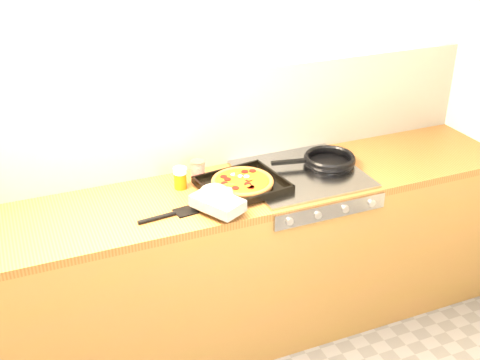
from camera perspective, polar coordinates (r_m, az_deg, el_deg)
name	(u,v)px	position (r m, az deg, el deg)	size (l,w,h in m)	color
room_shell	(199,123)	(3.08, -3.95, 5.40)	(3.20, 3.20, 3.20)	white
counter_run	(221,266)	(3.18, -1.81, -8.20)	(3.20, 0.62, 0.90)	brown
stovetop	(301,174)	(3.11, 5.82, 0.56)	(0.60, 0.56, 0.02)	#98999E
pizza_on_tray	(235,188)	(2.88, -0.49, -0.72)	(0.52, 0.50, 0.07)	black
frying_pan	(328,160)	(3.20, 8.37, 1.87)	(0.47, 0.32, 0.04)	black
tomato_can	(198,170)	(3.03, -4.02, 0.91)	(0.08, 0.08, 0.11)	maroon
juice_glass	(180,178)	(2.96, -5.69, 0.20)	(0.07, 0.07, 0.11)	#DB600C
wooden_spoon	(232,171)	(3.11, -0.74, 0.84)	(0.30, 0.06, 0.02)	#A77147
black_spatula	(169,215)	(2.74, -6.74, -3.32)	(0.29, 0.10, 0.02)	black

